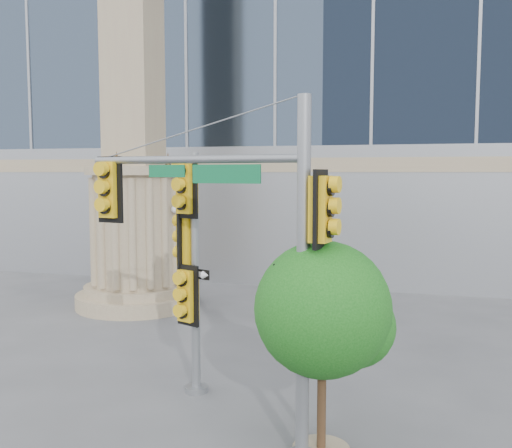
# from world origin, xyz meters

# --- Properties ---
(ground) EXTENTS (120.00, 120.00, 0.00)m
(ground) POSITION_xyz_m (0.00, 0.00, 0.00)
(ground) COLOR #545456
(ground) RESTS_ON ground
(monument) EXTENTS (4.40, 4.40, 16.60)m
(monument) POSITION_xyz_m (-6.00, 9.00, 5.52)
(monument) COLOR tan
(monument) RESTS_ON ground
(main_signal_pole) EXTENTS (4.72, 1.27, 6.15)m
(main_signal_pole) POSITION_xyz_m (0.86, -0.35, 3.81)
(main_signal_pole) COLOR slate
(main_signal_pole) RESTS_ON ground
(secondary_signal_pole) EXTENTS (0.91, 0.88, 5.32)m
(secondary_signal_pole) POSITION_xyz_m (-0.99, 1.76, 3.13)
(secondary_signal_pole) COLOR slate
(secondary_signal_pole) RESTS_ON ground
(street_tree) EXTENTS (2.40, 2.35, 3.74)m
(street_tree) POSITION_xyz_m (2.27, -0.18, 2.46)
(street_tree) COLOR tan
(street_tree) RESTS_ON ground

